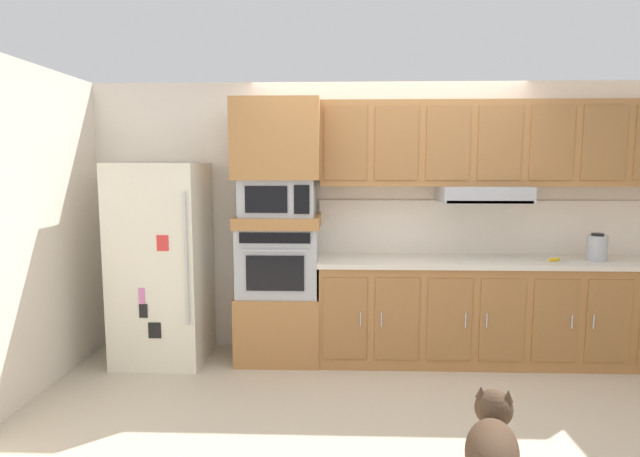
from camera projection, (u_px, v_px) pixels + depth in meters
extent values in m
plane|color=beige|center=(397.00, 394.00, 3.98)|extent=(9.60, 9.60, 0.00)
cube|color=silver|center=(386.00, 217.00, 4.93)|extent=(6.20, 0.12, 2.50)
cube|color=silver|center=(28.00, 231.00, 3.92)|extent=(0.12, 7.10, 2.50)
cube|color=silver|center=(162.00, 263.00, 4.62)|extent=(0.76, 0.70, 1.76)
cylinder|color=silver|center=(186.00, 259.00, 4.23)|extent=(0.02, 0.02, 1.10)
cube|color=pink|center=(142.00, 296.00, 4.29)|extent=(0.05, 0.01, 0.14)
cube|color=black|center=(155.00, 330.00, 4.32)|extent=(0.11, 0.01, 0.13)
cube|color=black|center=(143.00, 311.00, 4.31)|extent=(0.07, 0.01, 0.12)
cube|color=red|center=(163.00, 243.00, 4.23)|extent=(0.10, 0.01, 0.13)
cube|color=#A8703D|center=(280.00, 325.00, 4.72)|extent=(0.74, 0.62, 0.60)
cube|color=#A8AAAF|center=(279.00, 260.00, 4.65)|extent=(0.70, 0.58, 0.60)
cube|color=black|center=(275.00, 273.00, 4.36)|extent=(0.49, 0.01, 0.30)
cube|color=black|center=(275.00, 238.00, 4.32)|extent=(0.59, 0.01, 0.09)
cylinder|color=#A8AAAF|center=(274.00, 251.00, 4.31)|extent=(0.56, 0.02, 0.02)
cube|color=#A8703D|center=(279.00, 221.00, 4.61)|extent=(0.74, 0.62, 0.10)
cube|color=#A8AAAF|center=(278.00, 197.00, 4.58)|extent=(0.64, 0.53, 0.32)
cube|color=black|center=(266.00, 199.00, 4.31)|extent=(0.35, 0.01, 0.22)
cube|color=black|center=(302.00, 200.00, 4.30)|extent=(0.13, 0.01, 0.24)
cube|color=#A8703D|center=(278.00, 140.00, 4.52)|extent=(0.74, 0.62, 0.68)
cube|color=#A8703D|center=(491.00, 312.00, 4.64)|extent=(3.06, 0.60, 0.88)
cube|color=#9A6738|center=(345.00, 319.00, 4.38)|extent=(0.37, 0.01, 0.70)
cylinder|color=#BCBCC1|center=(361.00, 319.00, 4.36)|extent=(0.01, 0.01, 0.12)
cube|color=#9A6738|center=(397.00, 319.00, 4.36)|extent=(0.37, 0.01, 0.70)
cylinder|color=#BCBCC1|center=(381.00, 319.00, 4.35)|extent=(0.01, 0.01, 0.12)
cube|color=#9A6738|center=(449.00, 320.00, 4.35)|extent=(0.37, 0.01, 0.70)
cylinder|color=#BCBCC1|center=(466.00, 320.00, 4.33)|extent=(0.01, 0.01, 0.12)
cube|color=#9A6738|center=(502.00, 320.00, 4.33)|extent=(0.37, 0.01, 0.70)
cylinder|color=#BCBCC1|center=(487.00, 321.00, 4.32)|extent=(0.01, 0.01, 0.12)
cube|color=#9A6738|center=(555.00, 321.00, 4.32)|extent=(0.37, 0.01, 0.70)
cylinder|color=#BCBCC1|center=(572.00, 321.00, 4.30)|extent=(0.01, 0.01, 0.12)
cube|color=#9A6738|center=(609.00, 321.00, 4.30)|extent=(0.37, 0.01, 0.70)
cylinder|color=#BCBCC1|center=(594.00, 322.00, 4.29)|extent=(0.01, 0.01, 0.12)
cube|color=silver|center=(493.00, 261.00, 4.58)|extent=(3.10, 0.64, 0.04)
cube|color=white|center=(485.00, 227.00, 4.83)|extent=(3.10, 0.02, 0.50)
cube|color=#A8703D|center=(494.00, 144.00, 4.59)|extent=(3.06, 0.34, 0.74)
cube|color=#A8AAAF|center=(483.00, 194.00, 4.57)|extent=(0.76, 0.48, 0.14)
cube|color=black|center=(490.00, 202.00, 4.36)|extent=(0.72, 0.04, 0.02)
cube|color=#9A6738|center=(345.00, 143.00, 4.46)|extent=(0.37, 0.01, 0.63)
cube|color=#9A6738|center=(397.00, 143.00, 4.44)|extent=(0.37, 0.01, 0.63)
cube|color=#9A6738|center=(448.00, 143.00, 4.43)|extent=(0.37, 0.01, 0.63)
cube|color=#9A6738|center=(500.00, 143.00, 4.41)|extent=(0.37, 0.01, 0.63)
cube|color=#9A6738|center=(552.00, 143.00, 4.40)|extent=(0.37, 0.01, 0.63)
cube|color=#9A6738|center=(605.00, 143.00, 4.38)|extent=(0.37, 0.01, 0.63)
cylinder|color=yellow|center=(554.00, 260.00, 4.48)|extent=(0.10, 0.06, 0.03)
cylinder|color=silver|center=(564.00, 262.00, 4.37)|extent=(0.11, 0.05, 0.01)
cylinder|color=#A8AAAF|center=(597.00, 248.00, 4.49)|extent=(0.17, 0.17, 0.22)
cylinder|color=black|center=(598.00, 234.00, 4.47)|extent=(0.10, 0.10, 0.02)
ellipsoid|color=#473323|center=(492.00, 451.00, 2.45)|extent=(0.37, 0.51, 0.25)
sphere|color=#473323|center=(494.00, 408.00, 2.74)|extent=(0.20, 0.20, 0.20)
ellipsoid|color=#312318|center=(494.00, 404.00, 2.84)|extent=(0.10, 0.13, 0.07)
cone|color=#473323|center=(481.00, 392.00, 2.74)|extent=(0.05, 0.05, 0.06)
cone|color=#473323|center=(508.00, 396.00, 2.70)|extent=(0.05, 0.05, 0.06)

